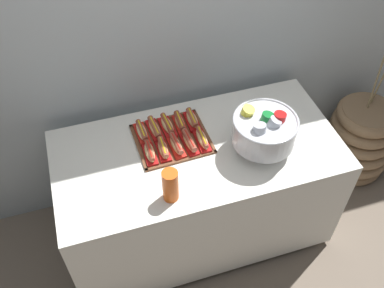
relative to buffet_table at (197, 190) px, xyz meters
name	(u,v)px	position (x,y,z in m)	size (l,w,h in m)	color
ground_plane	(197,226)	(0.00, 0.00, -0.42)	(10.00, 10.00, 0.00)	#7A6B5B
back_wall	(170,19)	(0.00, 0.51, 0.88)	(6.00, 0.10, 2.60)	#B2BCC1
buffet_table	(197,190)	(0.00, 0.00, 0.00)	(1.59, 0.78, 0.79)	white
floor_vase	(358,139)	(1.29, 0.18, -0.14)	(0.51, 0.51, 1.15)	#896B4C
serving_tray	(172,139)	(-0.12, 0.11, 0.38)	(0.42, 0.37, 0.01)	brown
hot_dog_0	(150,152)	(-0.26, 0.02, 0.41)	(0.06, 0.16, 0.06)	#B21414
hot_dog_1	(163,149)	(-0.19, 0.03, 0.41)	(0.06, 0.16, 0.06)	#B21414
hot_dog_2	(176,145)	(-0.12, 0.03, 0.41)	(0.07, 0.17, 0.06)	red
hot_dog_3	(189,142)	(-0.04, 0.03, 0.41)	(0.07, 0.18, 0.06)	#B21414
hot_dog_4	(202,139)	(0.03, 0.03, 0.41)	(0.06, 0.18, 0.06)	#B21414
hot_dog_5	(142,132)	(-0.27, 0.19, 0.41)	(0.07, 0.18, 0.06)	red
hot_dog_6	(155,129)	(-0.20, 0.19, 0.41)	(0.07, 0.19, 0.06)	red
hot_dog_7	(167,125)	(-0.12, 0.19, 0.41)	(0.08, 0.18, 0.06)	red
hot_dog_8	(180,122)	(-0.05, 0.20, 0.41)	(0.06, 0.15, 0.06)	red
hot_dog_9	(192,119)	(0.03, 0.20, 0.41)	(0.07, 0.16, 0.06)	#B21414
punch_bowl	(264,130)	(0.33, -0.10, 0.53)	(0.35, 0.35, 0.27)	silver
cup_stack	(170,185)	(-0.23, -0.27, 0.47)	(0.08, 0.08, 0.19)	#EA5B19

